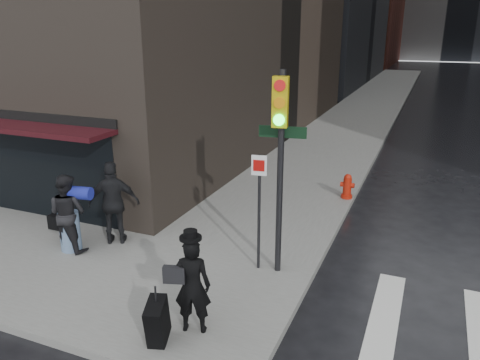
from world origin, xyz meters
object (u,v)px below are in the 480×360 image
object	(u,v)px
man_overcoat	(185,291)
traffic_light	(278,148)
man_jeans	(68,213)
man_greycoat	(114,203)
fire_hydrant	(347,187)

from	to	relation	value
man_overcoat	traffic_light	xyz separation A→B (m)	(0.71, 2.46, 1.86)
man_jeans	man_greycoat	bearing A→B (deg)	-135.49
man_jeans	fire_hydrant	distance (m)	7.74
man_jeans	traffic_light	xyz separation A→B (m)	(4.59, 0.78, 1.74)
man_jeans	man_greycoat	distance (m)	1.01
traffic_light	man_jeans	bearing A→B (deg)	-179.12
fire_hydrant	man_greycoat	bearing A→B (deg)	-131.12
man_greycoat	traffic_light	bearing A→B (deg)	154.08
man_jeans	man_greycoat	world-z (taller)	man_greycoat
man_greycoat	fire_hydrant	distance (m)	6.75
man_jeans	man_greycoat	xyz separation A→B (m)	(0.72, 0.70, 0.09)
fire_hydrant	man_overcoat	bearing A→B (deg)	-99.65
man_overcoat	man_greycoat	distance (m)	3.96
man_greycoat	traffic_light	size ratio (longest dim) A/B	0.48
man_overcoat	traffic_light	bearing A→B (deg)	-123.37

